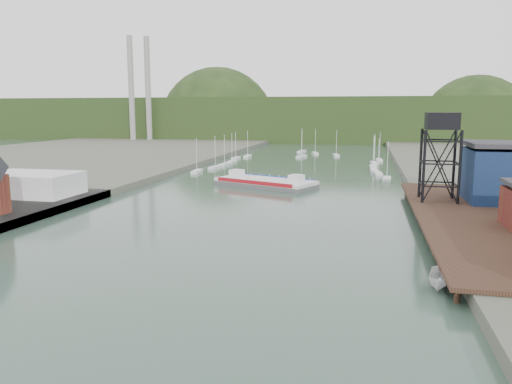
% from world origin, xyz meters
% --- Properties ---
extents(ground, '(600.00, 600.00, 0.00)m').
position_xyz_m(ground, '(0.00, 0.00, 0.00)').
color(ground, '#2C4537').
rests_on(ground, ground).
extents(east_pier, '(14.00, 70.00, 2.45)m').
position_xyz_m(east_pier, '(37.00, 45.00, 1.90)').
color(east_pier, black).
rests_on(east_pier, ground).
extents(white_shed, '(18.00, 12.00, 4.50)m').
position_xyz_m(white_shed, '(-44.00, 50.00, 3.85)').
color(white_shed, silver).
rests_on(white_shed, west_quay).
extents(lift_tower, '(6.50, 6.50, 16.00)m').
position_xyz_m(lift_tower, '(35.00, 58.00, 15.65)').
color(lift_tower, black).
rests_on(lift_tower, east_pier).
extents(marina_sailboats, '(57.71, 92.65, 0.90)m').
position_xyz_m(marina_sailboats, '(0.08, 138.46, 0.35)').
color(marina_sailboats, silver).
rests_on(marina_sailboats, ground).
extents(smokestacks, '(11.20, 8.20, 60.00)m').
position_xyz_m(smokestacks, '(-106.00, 232.50, 30.00)').
color(smokestacks, gray).
rests_on(smokestacks, ground).
extents(distant_hills, '(500.00, 120.00, 80.00)m').
position_xyz_m(distant_hills, '(-3.98, 301.35, 10.38)').
color(distant_hills, black).
rests_on(distant_hills, ground).
extents(chain_ferry, '(26.62, 18.89, 3.56)m').
position_xyz_m(chain_ferry, '(-2.10, 81.67, 1.02)').
color(chain_ferry, '#515154').
rests_on(chain_ferry, ground).
extents(motorboat, '(2.93, 5.58, 2.05)m').
position_xyz_m(motorboat, '(29.77, 15.42, 1.02)').
color(motorboat, silver).
rests_on(motorboat, ground).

